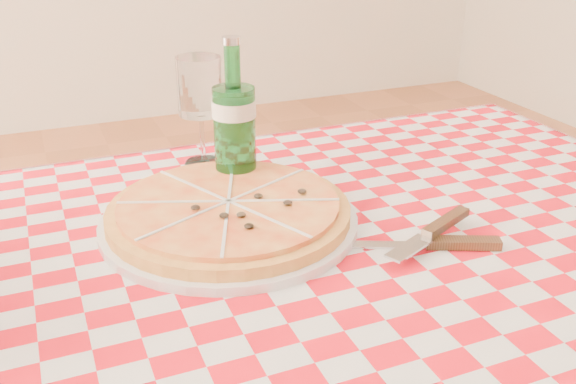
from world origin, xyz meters
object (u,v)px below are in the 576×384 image
dining_table (317,307)px  pizza_plate (229,210)px  water_bottle (234,116)px  wine_glass (201,112)px

dining_table → pizza_plate: pizza_plate is taller
water_bottle → pizza_plate: bearing=-112.9°
pizza_plate → wine_glass: (0.03, 0.24, 0.07)m
pizza_plate → water_bottle: (0.05, 0.12, 0.10)m
water_bottle → wine_glass: 0.13m
pizza_plate → water_bottle: size_ratio=1.51×
wine_glass → dining_table: bearing=-79.6°
wine_glass → pizza_plate: bearing=-96.9°
dining_table → wine_glass: 0.40m
dining_table → pizza_plate: size_ratio=3.24×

